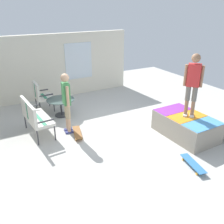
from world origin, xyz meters
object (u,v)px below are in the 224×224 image
Objects in this scene: patio_chair_near_house at (40,94)px; skateboard_spare at (193,164)px; person_skater at (193,81)px; skateboard_by_bench at (77,133)px; patio_bench at (34,115)px; patio_table at (61,104)px; person_watching at (66,99)px; skate_ramp at (187,126)px.

patio_chair_near_house is 1.24× the size of skateboard_spare.
skateboard_by_bench is at bearing 61.19° from person_skater.
skateboard_spare is (-3.25, -2.76, -0.53)m from patio_bench.
patio_table is 0.53× the size of person_skater.
patio_chair_near_house is 1.97m from person_watching.
patio_table reaches higher than skateboard_by_bench.
skate_ramp is at bearing -122.50° from person_watching.
person_skater is at bearing -122.57° from person_watching.
skateboard_spare is (-4.18, -1.70, -0.32)m from patio_table.
patio_bench is at bearing 40.37° from skateboard_spare.
person_skater reaches higher than skate_ramp.
patio_chair_near_house is 1.13× the size of patio_table.
person_skater reaches higher than skateboard_by_bench.
person_watching is 0.99m from skateboard_by_bench.
patio_bench is at bearing 73.11° from person_watching.
patio_chair_near_house is 2.34m from skateboard_by_bench.
skate_ramp is 3.42m from person_watching.
skate_ramp is at bearing -138.68° from patio_table.
patio_bench is at bearing 59.67° from skateboard_by_bench.
person_skater is (-1.80, -2.82, 0.57)m from person_watching.
patio_bench is at bearing 60.77° from person_skater.
patio_chair_near_house is at bearing 39.88° from person_skater.
patio_chair_near_house is (3.71, 3.10, 0.31)m from skate_ramp.
skateboard_spare is at bearing -156.11° from patio_chair_near_house.
patio_bench is at bearing 160.15° from patio_chair_near_house.
skateboard_by_bench is (1.47, 2.68, -0.21)m from skate_ramp.
patio_bench is 4.35m from person_skater.
person_watching is at bearing -106.89° from patio_bench.
skateboard_by_bench is (-0.33, -0.14, -0.93)m from person_watching.
patio_chair_near_house is 5.38m from skateboard_spare.
person_watching is at bearing 32.32° from skateboard_spare.
patio_table is at bearing -8.76° from person_watching.
skate_ramp is at bearing -119.17° from patio_bench.
person_watching reaches higher than skate_ramp.
patio_chair_near_house is 4.94m from person_skater.
skateboard_spare is (-2.66, -1.75, 0.00)m from skateboard_by_bench.
patio_table is (-0.71, -0.47, -0.21)m from patio_chair_near_house.
patio_bench reaches higher than skateboard_by_bench.
patio_table is 4.17m from person_skater.
person_skater is at bearing -119.23° from patio_bench.
person_watching is (-1.91, -0.28, 0.40)m from patio_chair_near_house.
person_watching is (-0.27, -0.87, 0.40)m from patio_bench.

